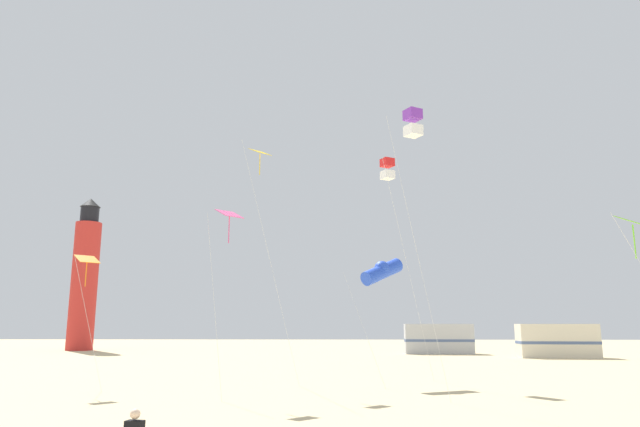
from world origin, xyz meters
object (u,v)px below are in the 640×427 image
at_px(kite_diamond_gold, 261,162).
at_px(lighthouse_distant, 85,278).
at_px(kite_diamond_rainbow, 229,220).
at_px(kite_box_scarlet, 388,169).
at_px(kite_box_violet, 413,123).
at_px(kite_tube_blue, 382,271).
at_px(kite_diamond_orange, 87,263).
at_px(rv_van_cream, 557,341).
at_px(kite_diamond_lime, 634,228).
at_px(rv_van_silver, 438,339).

relative_size(kite_diamond_gold, lighthouse_distant, 0.69).
relative_size(kite_diamond_rainbow, kite_box_scarlet, 0.63).
distance_m(kite_box_violet, kite_tube_blue, 7.87).
bearing_deg(kite_diamond_gold, kite_box_scarlet, 19.78).
height_order(kite_diamond_rainbow, kite_diamond_orange, kite_diamond_rainbow).
bearing_deg(kite_box_scarlet, lighthouse_distant, 133.83).
height_order(kite_box_violet, kite_box_scarlet, kite_box_scarlet).
bearing_deg(kite_tube_blue, kite_diamond_rainbow, -139.99).
bearing_deg(kite_diamond_gold, lighthouse_distant, 125.09).
relative_size(kite_box_violet, rv_van_cream, 1.75).
xyz_separation_m(kite_diamond_rainbow, kite_diamond_orange, (-6.62, 2.13, -1.50)).
relative_size(kite_diamond_rainbow, kite_diamond_lime, 1.18).
bearing_deg(kite_diamond_orange, kite_diamond_rainbow, -17.86).
bearing_deg(kite_diamond_rainbow, kite_diamond_orange, 162.14).
bearing_deg(kite_tube_blue, kite_box_scarlet, 73.77).
height_order(kite_diamond_rainbow, kite_box_scarlet, kite_box_scarlet).
bearing_deg(rv_van_silver, kite_diamond_rainbow, -109.99).
bearing_deg(kite_box_scarlet, kite_diamond_orange, -158.85).
bearing_deg(kite_diamond_gold, kite_diamond_lime, -34.57).
distance_m(kite_box_violet, kite_diamond_gold, 8.61).
distance_m(kite_diamond_gold, lighthouse_distant, 42.15).
bearing_deg(kite_box_scarlet, rv_van_silver, 75.24).
xyz_separation_m(kite_box_scarlet, kite_diamond_lime, (6.78, -11.58, -5.22)).
relative_size(kite_diamond_orange, lighthouse_distant, 0.35).
bearing_deg(rv_van_silver, kite_box_violet, -98.24).
height_order(kite_box_violet, kite_tube_blue, kite_box_violet).
height_order(kite_diamond_lime, kite_diamond_orange, kite_diamond_lime).
xyz_separation_m(kite_box_violet, rv_van_cream, (15.38, 27.28, -9.57)).
bearing_deg(kite_diamond_lime, kite_tube_blue, 127.32).
height_order(kite_diamond_rainbow, lighthouse_distant, lighthouse_distant).
bearing_deg(kite_box_violet, kite_diamond_rainbow, -179.34).
relative_size(kite_diamond_lime, rv_van_cream, 0.95).
bearing_deg(rv_van_cream, kite_diamond_orange, -135.47).
bearing_deg(kite_box_violet, lighthouse_distant, 128.36).
bearing_deg(kite_box_violet, kite_diamond_orange, 171.78).
xyz_separation_m(lighthouse_distant, rv_van_silver, (37.62, -5.96, -6.45)).
bearing_deg(kite_diamond_rainbow, kite_box_violet, 0.66).
distance_m(kite_box_scarlet, rv_van_cream, 27.20).
bearing_deg(lighthouse_distant, kite_box_violet, -51.64).
height_order(lighthouse_distant, rv_van_cream, lighthouse_distant).
relative_size(kite_box_scarlet, lighthouse_distant, 0.69).
xyz_separation_m(kite_diamond_orange, lighthouse_distant, (-17.01, 37.35, 2.42)).
bearing_deg(kite_tube_blue, kite_box_violet, -79.64).
distance_m(kite_box_violet, rv_van_cream, 32.75).
relative_size(kite_box_violet, kite_diamond_lime, 1.85).
bearing_deg(kite_diamond_rainbow, kite_tube_blue, 40.01).
distance_m(kite_box_scarlet, kite_tube_blue, 6.05).
xyz_separation_m(kite_tube_blue, kite_diamond_lime, (7.35, -9.64, 0.47)).
bearing_deg(kite_box_violet, kite_box_scarlet, 93.30).
bearing_deg(rv_van_cream, kite_diamond_gold, -131.11).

